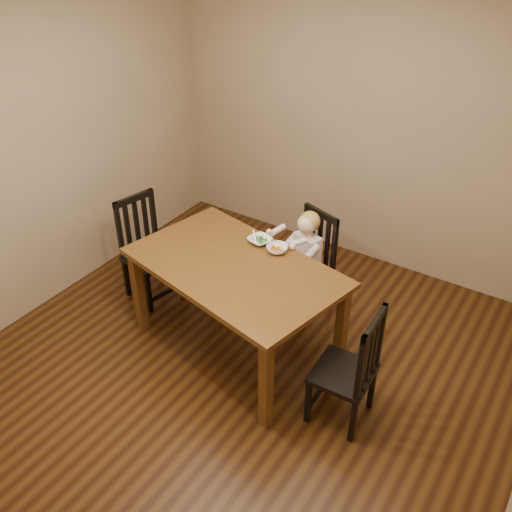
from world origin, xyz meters
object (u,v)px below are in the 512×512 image
Objects in this scene: dining_table at (235,275)px; bowl_veg at (277,249)px; bowl_peas at (260,240)px; chair_right at (350,370)px; toddler at (305,253)px; chair_child at (308,265)px; chair_left at (148,251)px.

dining_table is 0.39m from bowl_veg.
bowl_peas reaches higher than dining_table.
toddler is (-0.86, 0.92, 0.13)m from chair_right.
toddler is at bearing 74.42° from dining_table.
dining_table is 0.39m from bowl_peas.
bowl_veg is at bearing -11.57° from bowl_peas.
bowl_peas is (-0.23, -0.41, 0.38)m from chair_child.
chair_right is 1.83× the size of toddler.
dining_table is 9.97× the size of bowl_peas.
chair_child is at bearing 127.48° from chair_left.
bowl_peas reaches higher than toddler.
dining_table is 1.11m from chair_left.
chair_right reaches higher than bowl_peas.
chair_child is 1.43m from chair_left.
bowl_peas is at bearing 78.74° from chair_child.
dining_table is 1.84× the size of chair_left.
toddler is (-0.01, -0.04, 0.13)m from chair_child.
chair_left is 1.86× the size of toddler.
chair_left is at bearing -172.67° from bowl_veg.
chair_left is at bearing 42.02° from toddler.
bowl_veg is at bearing 109.51° from chair_left.
dining_table is 1.91× the size of chair_child.
bowl_peas is at bearing 77.51° from toddler.
chair_left reaches higher than chair_child.
bowl_veg reaches higher than bowl_peas.
toddler is 0.48m from bowl_veg.
chair_right is (1.07, -0.18, -0.26)m from dining_table.
chair_left is 5.75× the size of bowl_veg.
chair_right is at bearing -29.67° from bowl_veg.
chair_left is 2.16m from chair_right.
bowl_veg is (-0.90, 0.51, 0.38)m from chair_right.
chair_child is 0.60m from bowl_veg.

